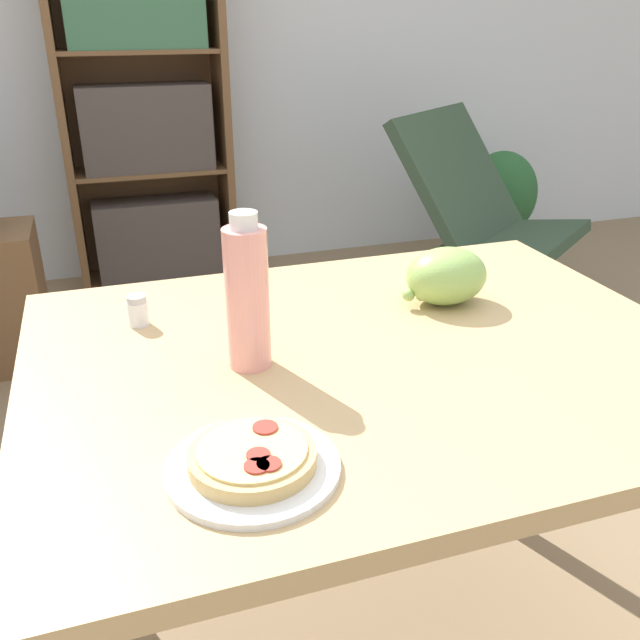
{
  "coord_description": "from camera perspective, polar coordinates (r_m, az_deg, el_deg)",
  "views": [
    {
      "loc": [
        -0.4,
        -0.96,
        1.28
      ],
      "look_at": [
        -0.09,
        -0.01,
        0.82
      ],
      "focal_mm": 38.0,
      "sensor_mm": 36.0,
      "label": 1
    }
  ],
  "objects": [
    {
      "name": "wall_back",
      "position": [
        3.61,
        -13.12,
        24.44
      ],
      "size": [
        8.0,
        0.05,
        2.6
      ],
      "color": "silver",
      "rests_on": "ground_plane"
    },
    {
      "name": "dining_table",
      "position": [
        1.19,
        4.23,
        -7.05
      ],
      "size": [
        1.13,
        0.87,
        0.76
      ],
      "color": "tan",
      "rests_on": "ground_plane"
    },
    {
      "name": "pizza_on_plate",
      "position": [
        0.85,
        -5.69,
        -11.76
      ],
      "size": [
        0.22,
        0.22,
        0.04
      ],
      "color": "white",
      "rests_on": "dining_table"
    },
    {
      "name": "grape_bunch",
      "position": [
        1.32,
        10.56,
        3.64
      ],
      "size": [
        0.17,
        0.12,
        0.11
      ],
      "color": "#93BC5B",
      "rests_on": "dining_table"
    },
    {
      "name": "drink_bottle",
      "position": [
        1.04,
        -6.15,
        2.0
      ],
      "size": [
        0.07,
        0.07,
        0.25
      ],
      "color": "pink",
      "rests_on": "dining_table"
    },
    {
      "name": "salt_shaker",
      "position": [
        1.25,
        -15.1,
        0.76
      ],
      "size": [
        0.04,
        0.04,
        0.06
      ],
      "color": "white",
      "rests_on": "dining_table"
    },
    {
      "name": "lounge_chair_far",
      "position": [
        3.15,
        13.85,
        5.53
      ],
      "size": [
        0.95,
        1.01,
        0.88
      ],
      "rotation": [
        0.0,
        0.0,
        0.63
      ],
      "color": "black",
      "rests_on": "ground_plane"
    },
    {
      "name": "bookshelf",
      "position": [
        3.44,
        -14.47,
        15.78
      ],
      "size": [
        0.77,
        0.31,
        1.67
      ],
      "color": "brown",
      "rests_on": "ground_plane"
    },
    {
      "name": "potted_plant_floor",
      "position": [
        3.9,
        14.86,
        9.38
      ],
      "size": [
        0.41,
        0.35,
        0.59
      ],
      "color": "#70665B",
      "rests_on": "ground_plane"
    }
  ]
}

